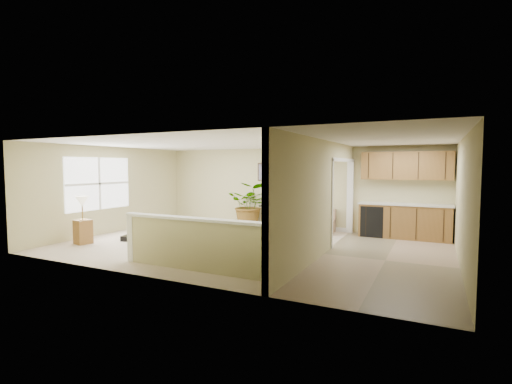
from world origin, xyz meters
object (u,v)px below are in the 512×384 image
at_px(piano_bench, 198,236).
at_px(accent_table, 267,214).
at_px(loveseat, 308,220).
at_px(piano, 155,219).
at_px(palm_plant, 250,205).
at_px(lamp_stand, 83,224).
at_px(small_plant, 324,228).

xyz_separation_m(piano_bench, accent_table, (0.59, 2.83, 0.25)).
distance_m(loveseat, accent_table, 1.27).
relative_size(piano, piano_bench, 2.59).
xyz_separation_m(palm_plant, lamp_stand, (-2.55, -4.20, -0.20)).
distance_m(loveseat, lamp_stand, 6.10).
bearing_deg(loveseat, palm_plant, 174.34).
height_order(piano, palm_plant, palm_plant).
height_order(piano, piano_bench, piano).
distance_m(accent_table, palm_plant, 0.78).
distance_m(piano, small_plant, 4.72).
bearing_deg(small_plant, palm_plant, 172.62).
height_order(loveseat, palm_plant, palm_plant).
xyz_separation_m(piano, small_plant, (4.02, 2.44, -0.31)).
relative_size(piano_bench, accent_table, 0.91).
bearing_deg(lamp_stand, palm_plant, 58.69).
height_order(piano, loveseat, piano).
bearing_deg(piano_bench, accent_table, 78.19).
height_order(piano, accent_table, piano).
distance_m(piano_bench, lamp_stand, 2.91).
relative_size(loveseat, accent_table, 2.15).
xyz_separation_m(piano, piano_bench, (1.59, -0.30, -0.29)).
bearing_deg(palm_plant, piano, -118.10).
relative_size(piano_bench, small_plant, 1.43).
bearing_deg(lamp_stand, loveseat, 42.32).
distance_m(small_plant, lamp_stand, 6.40).
bearing_deg(piano, lamp_stand, -141.90).
bearing_deg(lamp_stand, piano_bench, 22.90).
height_order(piano_bench, loveseat, loveseat).
distance_m(piano, accent_table, 3.34).
height_order(accent_table, palm_plant, palm_plant).
distance_m(accent_table, lamp_stand, 5.12).
bearing_deg(accent_table, small_plant, -2.68).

